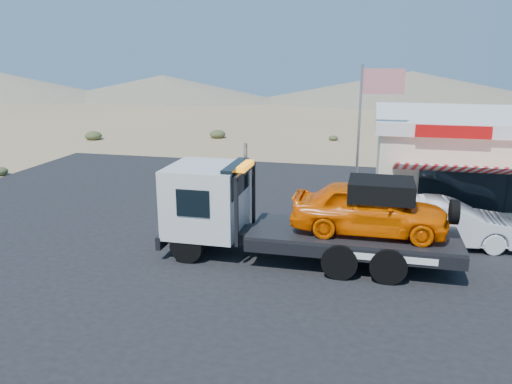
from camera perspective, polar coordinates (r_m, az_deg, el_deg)
ground at (r=16.37m, az=-6.41°, el=-7.45°), size 120.00×120.00×0.00m
asphalt_lot at (r=18.58m, az=2.54°, el=-4.50°), size 32.00×24.00×0.02m
tow_truck at (r=15.64m, az=5.01°, el=-2.14°), size 9.06×2.69×3.03m
white_sedan at (r=18.20m, az=20.95°, el=-3.32°), size 4.91×2.11×1.57m
jerky_store at (r=24.15m, az=25.73°, el=3.52°), size 10.40×9.97×3.90m
flagpole at (r=18.85m, az=12.41°, el=7.23°), size 1.55×0.10×6.00m
desert_scrub at (r=32.17m, az=-23.91°, el=3.26°), size 25.20×35.27×0.69m
distant_hills at (r=71.05m, az=1.05°, el=11.82°), size 126.00×48.00×4.20m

